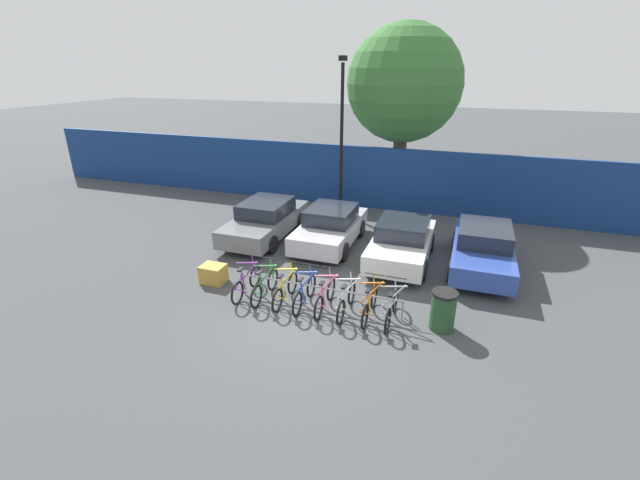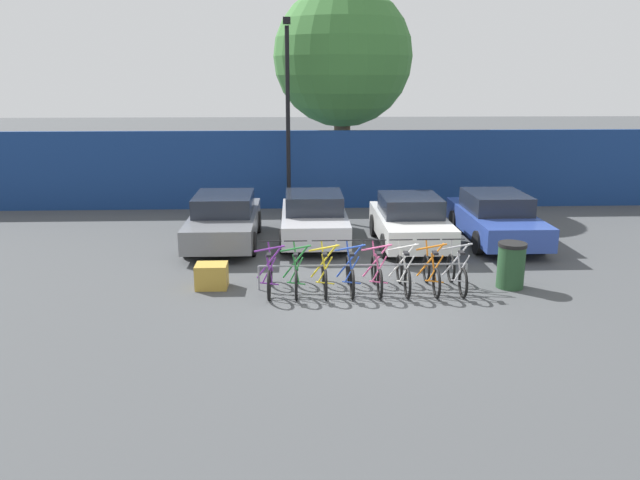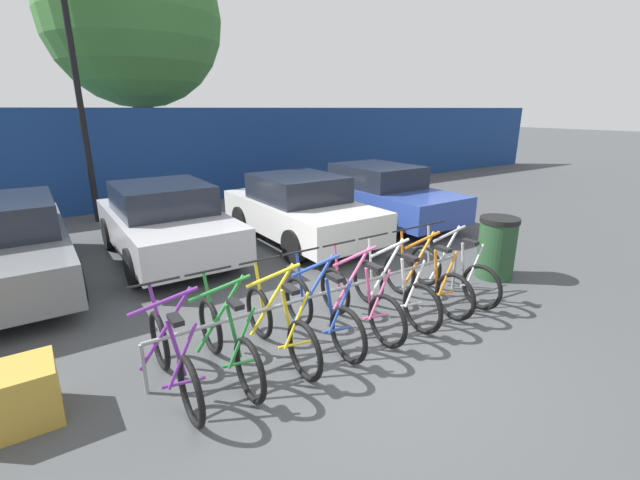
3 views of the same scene
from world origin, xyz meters
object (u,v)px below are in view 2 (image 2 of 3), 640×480
trash_bin (511,265)px  tree_behind_hoarding (343,57)px  bicycle_green (296,275)px  bicycle_white (403,274)px  bicycle_purple (270,276)px  car_blue (496,218)px  bicycle_orange (431,274)px  bike_rack (363,267)px  car_silver (314,218)px  cargo_crate (212,276)px  bicycle_blue (350,275)px  bicycle_yellow (324,275)px  bicycle_silver (457,273)px  car_grey (224,219)px  car_white (410,221)px  lamp_post (288,109)px  bicycle_pink (377,274)px

trash_bin → tree_behind_hoarding: (-2.98, 10.67, 4.73)m
bicycle_green → bicycle_white: size_ratio=1.00×
bicycle_purple → bicycle_white: 2.94m
bicycle_white → car_blue: car_blue is taller
trash_bin → bicycle_orange: bearing=-176.7°
bike_rack → car_silver: 4.23m
tree_behind_hoarding → cargo_crate: bearing=-109.5°
bicycle_blue → bike_rack: bearing=28.6°
bicycle_yellow → bicycle_blue: 0.57m
bicycle_silver → car_grey: size_ratio=0.39×
car_white → tree_behind_hoarding: (-1.37, 7.03, 4.56)m
bicycle_white → car_white: (0.82, 3.74, 0.31)m
car_silver → trash_bin: 5.96m
bike_rack → bicycle_blue: (-0.30, -0.15, -0.12)m
bicycle_white → cargo_crate: bearing=171.8°
bicycle_blue → bicycle_white: size_ratio=1.00×
bicycle_orange → lamp_post: bearing=113.9°
bicycle_green → car_white: size_ratio=0.43×
bicycle_orange → car_silver: size_ratio=0.43×
lamp_post → cargo_crate: lamp_post is taller
bicycle_purple → trash_bin: 5.37m
bicycle_purple → bicycle_blue: size_ratio=1.00×
bicycle_pink → cargo_crate: bicycle_pink is taller
bike_rack → tree_behind_hoarding: (0.32, 10.62, 4.75)m
lamp_post → bicycle_pink: bearing=-76.1°
bicycle_green → bike_rack: bearing=7.7°
bicycle_silver → car_blue: bearing=60.2°
car_grey → cargo_crate: size_ratio=6.29×
lamp_post → car_white: bearing=-51.3°
car_silver → car_blue: bearing=-2.1°
bike_rack → car_silver: bearing=103.1°
car_grey → bicycle_pink: bearing=-47.9°
lamp_post → bicycle_yellow: bearing=-84.1°
cargo_crate → bicycle_white: bearing=-4.7°
bicycle_purple → bicycle_green: (0.57, 0.00, 0.00)m
bike_rack → bicycle_orange: bicycle_orange is taller
lamp_post → cargo_crate: size_ratio=9.14×
bicycle_purple → cargo_crate: (-1.31, 0.35, -0.10)m
bicycle_green → bicycle_white: same height
bicycle_white → cargo_crate: 4.27m
bicycle_green → bicycle_orange: (2.99, 0.00, 0.00)m
cargo_crate → bicycle_blue: bearing=-6.5°
bicycle_white → car_silver: car_silver is taller
car_blue → trash_bin: (-0.91, -3.97, -0.17)m
trash_bin → car_blue: bearing=77.1°
bicycle_silver → lamp_post: lamp_post is taller
bicycle_green → bicycle_white: 2.37m
bicycle_orange → cargo_crate: (-4.87, 0.35, -0.10)m
bicycle_green → car_blue: (5.71, 4.08, 0.31)m
bicycle_purple → bicycle_pink: (2.35, 0.00, 0.00)m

